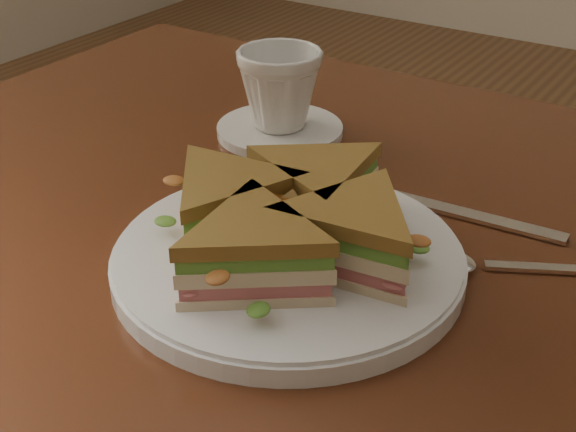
{
  "coord_description": "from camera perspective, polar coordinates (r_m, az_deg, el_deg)",
  "views": [
    {
      "loc": [
        0.24,
        -0.53,
        1.11
      ],
      "look_at": [
        -0.06,
        -0.07,
        0.8
      ],
      "focal_mm": 50.0,
      "sensor_mm": 36.0,
      "label": 1
    }
  ],
  "objects": [
    {
      "name": "table",
      "position": [
        0.74,
        6.94,
        -8.9
      ],
      "size": [
        1.2,
        0.8,
        0.75
      ],
      "color": "#34170B",
      "rests_on": "ground"
    },
    {
      "name": "plate",
      "position": [
        0.65,
        0.0,
        -3.23
      ],
      "size": [
        0.28,
        0.28,
        0.02
      ],
      "primitive_type": "cylinder",
      "color": "white",
      "rests_on": "table"
    },
    {
      "name": "sandwich_wedges",
      "position": [
        0.63,
        0.0,
        -0.4
      ],
      "size": [
        0.25,
        0.25,
        0.06
      ],
      "color": "beige",
      "rests_on": "plate"
    },
    {
      "name": "crisps_mound",
      "position": [
        0.63,
        0.0,
        -0.71
      ],
      "size": [
        0.09,
        0.09,
        0.05
      ],
      "primitive_type": null,
      "color": "#B05716",
      "rests_on": "plate"
    },
    {
      "name": "spoon",
      "position": [
        0.67,
        13.22,
        -3.31
      ],
      "size": [
        0.17,
        0.09,
        0.01
      ],
      "rotation": [
        0.0,
        0.0,
        0.47
      ],
      "color": "silver",
      "rests_on": "table"
    },
    {
      "name": "knife",
      "position": [
        0.75,
        10.75,
        0.53
      ],
      "size": [
        0.22,
        0.03,
        0.0
      ],
      "rotation": [
        0.0,
        0.0,
        0.06
      ],
      "color": "silver",
      "rests_on": "table"
    },
    {
      "name": "saucer",
      "position": [
        0.89,
        -0.59,
        6.14
      ],
      "size": [
        0.14,
        0.14,
        0.01
      ],
      "primitive_type": "cylinder",
      "color": "white",
      "rests_on": "table"
    },
    {
      "name": "coffee_cup",
      "position": [
        0.87,
        -0.6,
        9.02
      ],
      "size": [
        0.1,
        0.1,
        0.09
      ],
      "primitive_type": "imported",
      "rotation": [
        0.0,
        0.0,
        0.15
      ],
      "color": "white",
      "rests_on": "saucer"
    }
  ]
}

